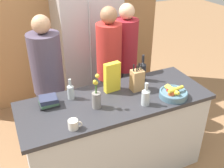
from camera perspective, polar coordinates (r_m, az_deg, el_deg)
ground_plane at (r=3.14m, az=0.71°, el=-17.44°), size 14.00×14.00×0.00m
kitchen_island at (r=2.82m, az=0.76°, el=-11.07°), size 1.88×0.71×0.92m
back_wall_wood at (r=3.96m, az=-10.69°, el=14.58°), size 3.08×0.12×2.60m
refrigerator at (r=3.80m, az=-5.37°, el=9.02°), size 0.85×0.62×1.94m
fruit_bowl at (r=2.62m, az=13.18°, el=-1.93°), size 0.27×0.27×0.12m
knife_block at (r=2.65m, az=5.46°, el=0.88°), size 0.12×0.10×0.30m
flower_vase at (r=2.37m, az=-3.42°, el=-2.83°), size 0.08×0.08×0.34m
cereal_box at (r=2.60m, az=0.02°, el=1.47°), size 0.17×0.08×0.31m
coffee_mug at (r=2.18m, az=-8.37°, el=-8.70°), size 0.12×0.08×0.08m
book_stack at (r=2.49m, az=-13.60°, el=-3.78°), size 0.19×0.16×0.09m
bottle_oil at (r=2.43m, az=7.35°, el=-2.67°), size 0.08×0.08×0.23m
bottle_vinegar at (r=2.54m, az=-9.00°, el=-1.51°), size 0.07×0.07×0.21m
bottle_wine at (r=2.83m, az=6.64°, el=2.93°), size 0.08×0.08×0.30m
person_at_sink at (r=2.97m, az=-13.66°, el=0.96°), size 0.34×0.34×1.63m
person_in_blue at (r=3.14m, az=-0.65°, el=3.91°), size 0.29×0.29×1.64m
person_in_red_tee at (r=3.38m, az=2.96°, el=5.52°), size 0.30×0.30×1.62m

